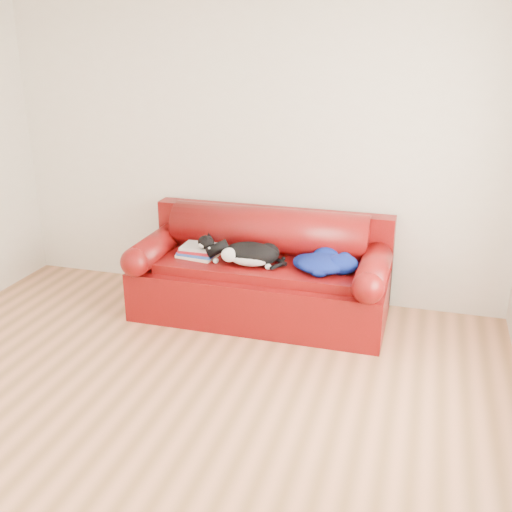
{
  "coord_description": "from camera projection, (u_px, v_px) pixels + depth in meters",
  "views": [
    {
      "loc": [
        1.51,
        -2.98,
        2.25
      ],
      "look_at": [
        0.23,
        1.35,
        0.59
      ],
      "focal_mm": 42.0,
      "sensor_mm": 36.0,
      "label": 1
    }
  ],
  "objects": [
    {
      "name": "ground",
      "position": [
        162.0,
        407.0,
        3.86
      ],
      "size": [
        4.5,
        4.5,
        0.0
      ],
      "primitive_type": "plane",
      "color": "brown",
      "rests_on": "ground"
    },
    {
      "name": "room_shell",
      "position": [
        168.0,
        150.0,
        3.27
      ],
      "size": [
        4.52,
        4.02,
        2.61
      ],
      "color": "beige",
      "rests_on": "ground"
    },
    {
      "name": "sofa_base",
      "position": [
        261.0,
        289.0,
        5.06
      ],
      "size": [
        2.1,
        0.9,
        0.5
      ],
      "color": "#430A02",
      "rests_on": "ground"
    },
    {
      "name": "sofa_back",
      "position": [
        269.0,
        246.0,
        5.18
      ],
      "size": [
        2.1,
        1.01,
        0.88
      ],
      "color": "#430A02",
      "rests_on": "ground"
    },
    {
      "name": "book_stack",
      "position": [
        199.0,
        251.0,
        5.04
      ],
      "size": [
        0.35,
        0.28,
        0.1
      ],
      "rotation": [
        0.0,
        0.0,
        -0.07
      ],
      "color": "beige",
      "rests_on": "sofa_base"
    },
    {
      "name": "cat",
      "position": [
        250.0,
        255.0,
        4.84
      ],
      "size": [
        0.66,
        0.39,
        0.24
      ],
      "rotation": [
        0.0,
        0.0,
        0.35
      ],
      "color": "black",
      "rests_on": "sofa_base"
    },
    {
      "name": "blanket",
      "position": [
        324.0,
        262.0,
        4.74
      ],
      "size": [
        0.6,
        0.49,
        0.16
      ],
      "rotation": [
        0.0,
        0.0,
        0.33
      ],
      "color": "#0A024C",
      "rests_on": "sofa_base"
    }
  ]
}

